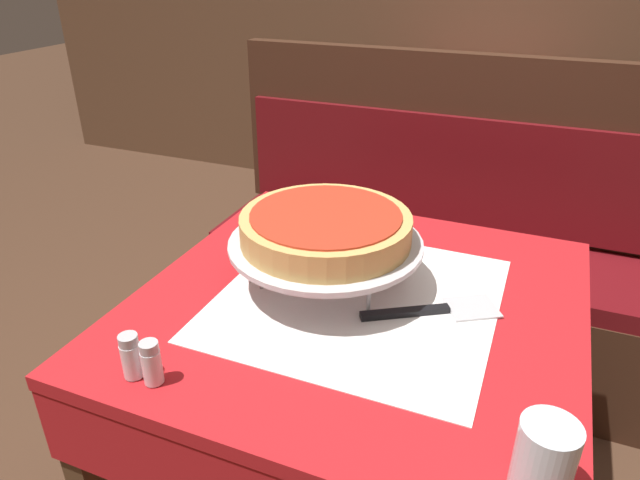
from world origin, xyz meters
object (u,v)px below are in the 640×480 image
(water_glass_near, at_px, (544,459))
(condiment_caddy, at_px, (454,88))
(pizza_pan_stand, at_px, (326,245))
(booth_bench, at_px, (451,276))
(salt_shaker, at_px, (131,356))
(pizza_server, at_px, (434,310))
(dining_table_rear, at_px, (470,125))
(pepper_shaker, at_px, (151,363))
(deep_dish_pizza, at_px, (326,227))
(dining_table_front, at_px, (357,341))

(water_glass_near, distance_m, condiment_caddy, 2.19)
(pizza_pan_stand, bearing_deg, booth_bench, 79.62)
(salt_shaker, relative_size, condiment_caddy, 0.44)
(pizza_server, bearing_deg, salt_shaker, -138.56)
(dining_table_rear, bearing_deg, pepper_shaker, -94.74)
(booth_bench, bearing_deg, deep_dish_pizza, -100.38)
(pizza_pan_stand, height_order, water_glass_near, water_glass_near)
(pepper_shaker, bearing_deg, dining_table_front, 58.03)
(condiment_caddy, bearing_deg, booth_bench, -77.00)
(dining_table_front, xyz_separation_m, condiment_caddy, (-0.15, 1.78, 0.16))
(dining_table_front, distance_m, booth_bench, 0.90)
(booth_bench, height_order, pepper_shaker, booth_bench)
(deep_dish_pizza, bearing_deg, pepper_shaker, -110.56)
(dining_table_rear, xyz_separation_m, pizza_server, (0.20, -1.76, 0.12))
(dining_table_rear, distance_m, pizza_server, 1.78)
(pizza_server, relative_size, water_glass_near, 2.31)
(dining_table_front, bearing_deg, pepper_shaker, -121.97)
(dining_table_front, xyz_separation_m, pizza_pan_stand, (-0.08, 0.02, 0.20))
(deep_dish_pizza, height_order, salt_shaker, deep_dish_pizza)
(water_glass_near, relative_size, condiment_caddy, 0.61)
(pizza_server, height_order, condiment_caddy, condiment_caddy)
(dining_table_rear, relative_size, water_glass_near, 6.77)
(pizza_pan_stand, relative_size, pepper_shaker, 5.09)
(pizza_pan_stand, xyz_separation_m, pepper_shaker, (-0.15, -0.39, -0.05))
(dining_table_front, relative_size, dining_table_rear, 1.15)
(pizza_server, height_order, salt_shaker, salt_shaker)
(salt_shaker, bearing_deg, condiment_caddy, 86.78)
(deep_dish_pizza, distance_m, salt_shaker, 0.44)
(booth_bench, height_order, water_glass_near, booth_bench)
(dining_table_front, relative_size, pepper_shaker, 11.20)
(pizza_server, distance_m, water_glass_near, 0.42)
(deep_dish_pizza, distance_m, pepper_shaker, 0.43)
(pepper_shaker, bearing_deg, booth_bench, 76.25)
(pizza_server, bearing_deg, pizza_pan_stand, 175.65)
(dining_table_rear, relative_size, pizza_server, 2.93)
(dining_table_rear, distance_m, pizza_pan_stand, 1.76)
(pizza_server, xyz_separation_m, water_glass_near, (0.21, -0.35, 0.05))
(deep_dish_pizza, distance_m, pizza_server, 0.27)
(pizza_pan_stand, xyz_separation_m, salt_shaker, (-0.19, -0.39, -0.05))
(pizza_pan_stand, bearing_deg, dining_table_rear, 88.97)
(deep_dish_pizza, xyz_separation_m, water_glass_near, (0.45, -0.37, -0.08))
(booth_bench, bearing_deg, water_glass_near, -76.03)
(condiment_caddy, bearing_deg, pizza_server, -80.44)
(dining_table_rear, bearing_deg, pizza_server, -83.44)
(dining_table_front, relative_size, booth_bench, 0.52)
(booth_bench, bearing_deg, condiment_caddy, 103.00)
(booth_bench, relative_size, pizza_server, 6.53)
(pizza_pan_stand, xyz_separation_m, pizza_server, (0.23, -0.02, -0.09))
(pizza_pan_stand, distance_m, salt_shaker, 0.43)
(dining_table_front, xyz_separation_m, pizza_server, (0.15, 0.01, 0.11))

